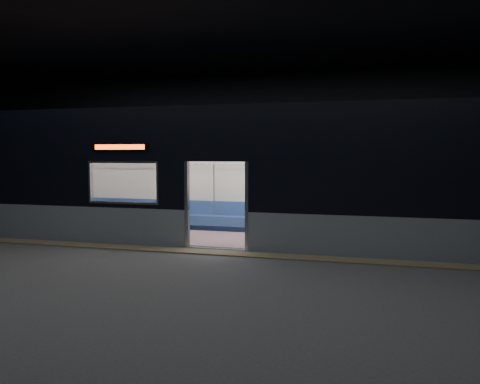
% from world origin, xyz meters
% --- Properties ---
extents(station_floor, '(24.00, 14.00, 0.01)m').
position_xyz_m(station_floor, '(0.00, 0.00, -0.01)').
color(station_floor, '#47494C').
rests_on(station_floor, ground).
extents(station_envelope, '(24.00, 14.00, 5.00)m').
position_xyz_m(station_envelope, '(0.00, 0.00, 3.66)').
color(station_envelope, black).
rests_on(station_envelope, station_floor).
extents(tactile_strip, '(22.80, 0.50, 0.03)m').
position_xyz_m(tactile_strip, '(0.00, 0.55, 0.01)').
color(tactile_strip, '#8C7F59').
rests_on(tactile_strip, station_floor).
extents(metro_car, '(18.00, 3.04, 3.35)m').
position_xyz_m(metro_car, '(-0.00, 2.54, 1.85)').
color(metro_car, '#86919F').
rests_on(metro_car, station_floor).
extents(passenger, '(0.37, 0.63, 1.30)m').
position_xyz_m(passenger, '(4.80, 3.55, 0.77)').
color(passenger, black).
rests_on(passenger, metro_car).
extents(handbag, '(0.30, 0.28, 0.12)m').
position_xyz_m(handbag, '(4.76, 3.34, 0.66)').
color(handbag, black).
rests_on(handbag, passenger).
extents(transit_map, '(1.07, 0.03, 0.69)m').
position_xyz_m(transit_map, '(3.04, 3.85, 1.50)').
color(transit_map, white).
rests_on(transit_map, metro_car).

